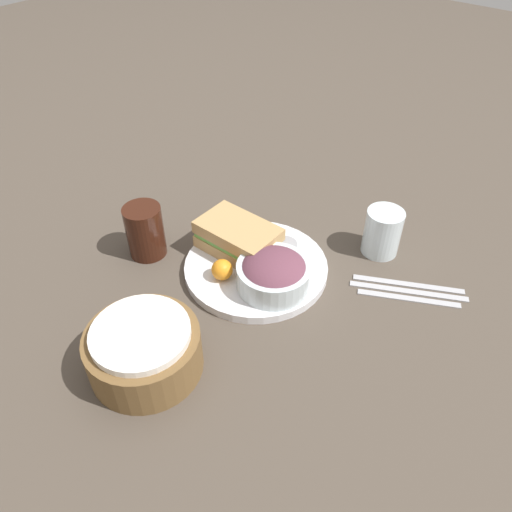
{
  "coord_description": "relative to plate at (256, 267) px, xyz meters",
  "views": [
    {
      "loc": [
        -0.43,
        0.52,
        0.63
      ],
      "look_at": [
        0.0,
        0.0,
        0.04
      ],
      "focal_mm": 35.0,
      "sensor_mm": 36.0,
      "label": 1
    }
  ],
  "objects": [
    {
      "name": "sandwich",
      "position": [
        0.05,
        -0.01,
        0.04
      ],
      "size": [
        0.15,
        0.09,
        0.06
      ],
      "color": "tan",
      "rests_on": "plate"
    },
    {
      "name": "bread_basket",
      "position": [
        -0.01,
        0.27,
        0.03
      ],
      "size": [
        0.17,
        0.17,
        0.08
      ],
      "color": "brown",
      "rests_on": "ground_plane"
    },
    {
      "name": "ground_plane",
      "position": [
        0.0,
        0.0,
        -0.01
      ],
      "size": [
        4.0,
        4.0,
        0.0
      ],
      "primitive_type": "plane",
      "color": "#4C4238"
    },
    {
      "name": "salad_bowl",
      "position": [
        -0.06,
        0.02,
        0.04
      ],
      "size": [
        0.13,
        0.13,
        0.06
      ],
      "color": "silver",
      "rests_on": "plate"
    },
    {
      "name": "plate",
      "position": [
        0.0,
        0.0,
        0.0
      ],
      "size": [
        0.26,
        0.26,
        0.02
      ],
      "primitive_type": "cylinder",
      "color": "silver",
      "rests_on": "ground_plane"
    },
    {
      "name": "orange_wedge",
      "position": [
        0.02,
        0.07,
        0.03
      ],
      "size": [
        0.04,
        0.04,
        0.04
      ],
      "primitive_type": "sphere",
      "color": "orange",
      "rests_on": "plate"
    },
    {
      "name": "fork",
      "position": [
        -0.23,
        -0.15,
        -0.01
      ],
      "size": [
        0.18,
        0.1,
        0.01
      ],
      "primitive_type": "cube",
      "rotation": [
        0.0,
        0.0,
        3.63
      ],
      "color": "#B2B2B7",
      "rests_on": "ground_plane"
    },
    {
      "name": "water_glass",
      "position": [
        -0.15,
        -0.2,
        0.04
      ],
      "size": [
        0.07,
        0.07,
        0.09
      ],
      "primitive_type": "cylinder",
      "color": "silver",
      "rests_on": "ground_plane"
    },
    {
      "name": "spoon",
      "position": [
        -0.25,
        -0.11,
        -0.01
      ],
      "size": [
        0.16,
        0.09,
        0.01
      ],
      "primitive_type": "cube",
      "rotation": [
        0.0,
        0.0,
        3.63
      ],
      "color": "#B2B2B7",
      "rests_on": "ground_plane"
    },
    {
      "name": "drink_glass",
      "position": [
        0.19,
        0.09,
        0.04
      ],
      "size": [
        0.07,
        0.07,
        0.1
      ],
      "primitive_type": "cylinder",
      "color": "#38190F",
      "rests_on": "ground_plane"
    },
    {
      "name": "dressing_cup",
      "position": [
        -0.03,
        -0.05,
        0.02
      ],
      "size": [
        0.05,
        0.05,
        0.03
      ],
      "primitive_type": "cylinder",
      "color": "#99999E",
      "rests_on": "plate"
    },
    {
      "name": "knife",
      "position": [
        -0.24,
        -0.13,
        -0.01
      ],
      "size": [
        0.19,
        0.11,
        0.01
      ],
      "primitive_type": "cube",
      "rotation": [
        0.0,
        0.0,
        3.63
      ],
      "color": "#B2B2B7",
      "rests_on": "ground_plane"
    }
  ]
}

